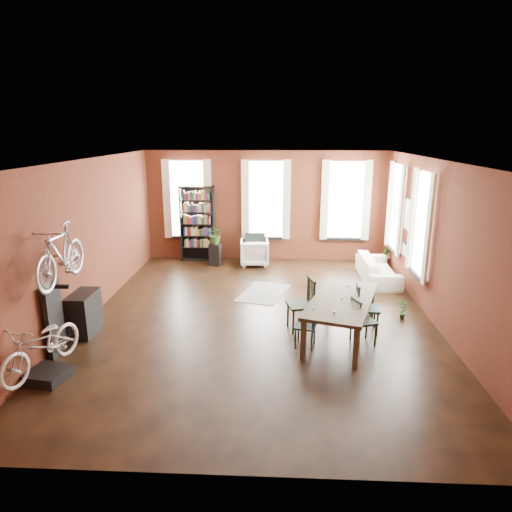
# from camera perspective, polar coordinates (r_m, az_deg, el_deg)

# --- Properties ---
(room) EXTENTS (9.00, 9.04, 3.22)m
(room) POSITION_cam_1_polar(r_m,az_deg,el_deg) (9.52, 2.10, 5.69)
(room) COLOR black
(room) RESTS_ON ground
(dining_table) EXTENTS (1.68, 2.48, 0.78)m
(dining_table) POSITION_cam_1_polar(r_m,az_deg,el_deg) (8.65, 10.58, -7.67)
(dining_table) COLOR #4A3E2C
(dining_table) RESTS_ON ground
(dining_chair_a) EXTENTS (0.43, 0.43, 0.78)m
(dining_chair_a) POSITION_cam_1_polar(r_m,az_deg,el_deg) (8.24, 6.18, -8.68)
(dining_chair_a) COLOR #183134
(dining_chair_a) RESTS_ON ground
(dining_chair_b) EXTENTS (0.58, 0.58, 1.03)m
(dining_chair_b) POSITION_cam_1_polar(r_m,az_deg,el_deg) (8.83, 5.59, -6.10)
(dining_chair_b) COLOR black
(dining_chair_b) RESTS_ON ground
(dining_chair_c) EXTENTS (0.50, 0.50, 0.86)m
(dining_chair_c) POSITION_cam_1_polar(r_m,az_deg,el_deg) (8.51, 13.31, -7.92)
(dining_chair_c) COLOR black
(dining_chair_c) RESTS_ON ground
(dining_chair_d) EXTENTS (0.47, 0.47, 0.96)m
(dining_chair_d) POSITION_cam_1_polar(r_m,az_deg,el_deg) (8.97, 13.72, -6.36)
(dining_chair_d) COLOR #1A383A
(dining_chair_d) RESTS_ON ground
(bookshelf) EXTENTS (1.00, 0.32, 2.20)m
(bookshelf) POSITION_cam_1_polar(r_m,az_deg,el_deg) (13.53, -7.30, 4.03)
(bookshelf) COLOR black
(bookshelf) RESTS_ON ground
(white_armchair) EXTENTS (0.84, 0.80, 0.81)m
(white_armchair) POSITION_cam_1_polar(r_m,az_deg,el_deg) (13.06, -0.20, 0.62)
(white_armchair) COLOR white
(white_armchair) RESTS_ON ground
(cream_sofa) EXTENTS (0.61, 2.08, 0.81)m
(cream_sofa) POSITION_cam_1_polar(r_m,az_deg,el_deg) (12.12, 15.04, -1.10)
(cream_sofa) COLOR beige
(cream_sofa) RESTS_ON ground
(striped_rug) EXTENTS (1.33, 1.71, 0.01)m
(striped_rug) POSITION_cam_1_polar(r_m,az_deg,el_deg) (10.91, 0.98, -4.61)
(striped_rug) COLOR black
(striped_rug) RESTS_ON ground
(bike_trainer) EXTENTS (0.66, 0.66, 0.16)m
(bike_trainer) POSITION_cam_1_polar(r_m,az_deg,el_deg) (7.99, -24.58, -13.37)
(bike_trainer) COLOR black
(bike_trainer) RESTS_ON ground
(bike_wall_rack) EXTENTS (0.16, 0.60, 1.30)m
(bike_wall_rack) POSITION_cam_1_polar(r_m,az_deg,el_deg) (8.50, -23.92, -7.31)
(bike_wall_rack) COLOR black
(bike_wall_rack) RESTS_ON ground
(console_table) EXTENTS (0.40, 0.80, 0.80)m
(console_table) POSITION_cam_1_polar(r_m,az_deg,el_deg) (9.29, -20.65, -6.71)
(console_table) COLOR black
(console_table) RESTS_ON ground
(plant_stand) EXTENTS (0.36, 0.36, 0.62)m
(plant_stand) POSITION_cam_1_polar(r_m,az_deg,el_deg) (13.11, -5.09, 0.18)
(plant_stand) COLOR black
(plant_stand) RESTS_ON ground
(plant_by_sofa) EXTENTS (0.46, 0.73, 0.31)m
(plant_by_sofa) POSITION_cam_1_polar(r_m,az_deg,el_deg) (13.34, 15.73, -0.78)
(plant_by_sofa) COLOR #325923
(plant_by_sofa) RESTS_ON ground
(plant_small) EXTENTS (0.27, 0.42, 0.14)m
(plant_small) POSITION_cam_1_polar(r_m,az_deg,el_deg) (9.92, 17.78, -7.06)
(plant_small) COLOR #2D6327
(plant_small) RESTS_ON ground
(bicycle_floor) EXTENTS (0.76, 0.97, 1.63)m
(bicycle_floor) POSITION_cam_1_polar(r_m,az_deg,el_deg) (7.63, -25.52, -7.41)
(bicycle_floor) COLOR beige
(bicycle_floor) RESTS_ON bike_trainer
(bicycle_hung) EXTENTS (0.47, 1.00, 1.66)m
(bicycle_hung) POSITION_cam_1_polar(r_m,az_deg,el_deg) (7.96, -23.46, 2.47)
(bicycle_hung) COLOR #A5A8AD
(bicycle_hung) RESTS_ON bike_wall_rack
(plant_on_stand) EXTENTS (0.64, 0.68, 0.42)m
(plant_on_stand) POSITION_cam_1_polar(r_m,az_deg,el_deg) (13.01, -5.07, 2.42)
(plant_on_stand) COLOR #284F1F
(plant_on_stand) RESTS_ON plant_stand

